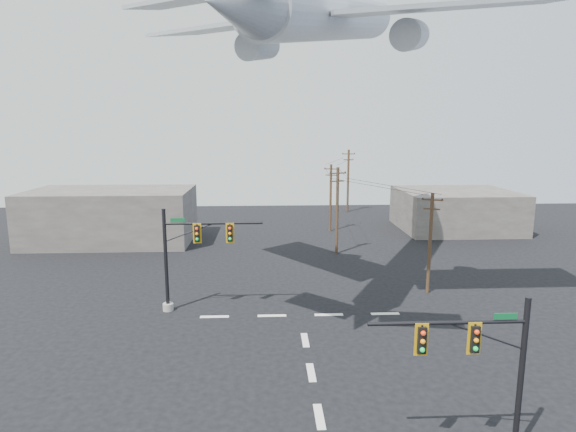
{
  "coord_description": "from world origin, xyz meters",
  "views": [
    {
      "loc": [
        -2.34,
        -19.77,
        12.99
      ],
      "look_at": [
        -1.2,
        5.0,
        8.39
      ],
      "focal_mm": 30.0,
      "sensor_mm": 36.0,
      "label": 1
    }
  ],
  "objects_px": {
    "utility_pole_c": "(331,196)",
    "airliner": "(330,15)",
    "signal_mast_near": "(489,374)",
    "utility_pole_b": "(337,209)",
    "signal_mast_far": "(187,257)",
    "utility_pole_a": "(430,241)",
    "utility_pole_d": "(348,180)"
  },
  "relations": [
    {
      "from": "signal_mast_near",
      "to": "utility_pole_d",
      "type": "bearing_deg",
      "value": 85.84
    },
    {
      "from": "utility_pole_b",
      "to": "signal_mast_near",
      "type": "bearing_deg",
      "value": -103.89
    },
    {
      "from": "signal_mast_near",
      "to": "airliner",
      "type": "bearing_deg",
      "value": 102.68
    },
    {
      "from": "signal_mast_far",
      "to": "utility_pole_a",
      "type": "height_order",
      "value": "utility_pole_a"
    },
    {
      "from": "signal_mast_far",
      "to": "utility_pole_b",
      "type": "distance_m",
      "value": 20.01
    },
    {
      "from": "signal_mast_far",
      "to": "utility_pole_d",
      "type": "xyz_separation_m",
      "value": [
        18.27,
        40.18,
        1.04
      ]
    },
    {
      "from": "signal_mast_far",
      "to": "utility_pole_d",
      "type": "distance_m",
      "value": 44.16
    },
    {
      "from": "utility_pole_b",
      "to": "airliner",
      "type": "bearing_deg",
      "value": -117.74
    },
    {
      "from": "signal_mast_far",
      "to": "utility_pole_b",
      "type": "xyz_separation_m",
      "value": [
        12.91,
        15.26,
        0.72
      ]
    },
    {
      "from": "utility_pole_a",
      "to": "utility_pole_b",
      "type": "relative_size",
      "value": 0.89
    },
    {
      "from": "signal_mast_near",
      "to": "utility_pole_c",
      "type": "height_order",
      "value": "utility_pole_c"
    },
    {
      "from": "utility_pole_c",
      "to": "utility_pole_d",
      "type": "bearing_deg",
      "value": 87.22
    },
    {
      "from": "utility_pole_b",
      "to": "airliner",
      "type": "xyz_separation_m",
      "value": [
        -2.78,
        -13.6,
        15.86
      ]
    },
    {
      "from": "signal_mast_far",
      "to": "utility_pole_d",
      "type": "bearing_deg",
      "value": 65.54
    },
    {
      "from": "signal_mast_far",
      "to": "utility_pole_a",
      "type": "distance_m",
      "value": 18.62
    },
    {
      "from": "utility_pole_a",
      "to": "signal_mast_near",
      "type": "bearing_deg",
      "value": -79.23
    },
    {
      "from": "signal_mast_far",
      "to": "utility_pole_c",
      "type": "bearing_deg",
      "value": 62.46
    },
    {
      "from": "signal_mast_far",
      "to": "utility_pole_a",
      "type": "relative_size",
      "value": 0.93
    },
    {
      "from": "signal_mast_far",
      "to": "utility_pole_b",
      "type": "relative_size",
      "value": 0.83
    },
    {
      "from": "utility_pole_b",
      "to": "utility_pole_a",
      "type": "bearing_deg",
      "value": -82.27
    },
    {
      "from": "utility_pole_b",
      "to": "utility_pole_c",
      "type": "bearing_deg",
      "value": 69.65
    },
    {
      "from": "utility_pole_b",
      "to": "utility_pole_d",
      "type": "distance_m",
      "value": 25.49
    },
    {
      "from": "utility_pole_c",
      "to": "utility_pole_d",
      "type": "height_order",
      "value": "utility_pole_d"
    },
    {
      "from": "utility_pole_c",
      "to": "airliner",
      "type": "relative_size",
      "value": 0.28
    },
    {
      "from": "signal_mast_far",
      "to": "utility_pole_c",
      "type": "xyz_separation_m",
      "value": [
        13.72,
        26.3,
        0.43
      ]
    },
    {
      "from": "utility_pole_d",
      "to": "airliner",
      "type": "height_order",
      "value": "airliner"
    },
    {
      "from": "signal_mast_far",
      "to": "utility_pole_d",
      "type": "height_order",
      "value": "utility_pole_d"
    },
    {
      "from": "airliner",
      "to": "utility_pole_b",
      "type": "bearing_deg",
      "value": 14.65
    },
    {
      "from": "utility_pole_a",
      "to": "utility_pole_d",
      "type": "height_order",
      "value": "utility_pole_d"
    },
    {
      "from": "signal_mast_near",
      "to": "utility_pole_b",
      "type": "height_order",
      "value": "utility_pole_b"
    },
    {
      "from": "signal_mast_far",
      "to": "airliner",
      "type": "height_order",
      "value": "airliner"
    },
    {
      "from": "signal_mast_near",
      "to": "utility_pole_b",
      "type": "relative_size",
      "value": 0.74
    }
  ]
}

